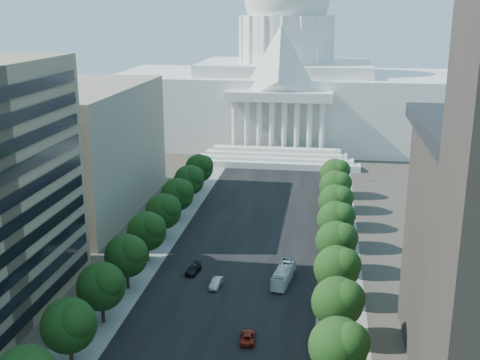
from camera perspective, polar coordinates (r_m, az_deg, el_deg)
The scene contains 30 objects.
road_asphalt at distance 132.25m, azimuth 1.08°, elevation -5.03°, with size 30.00×260.00×0.01m, color black.
sidewalk_left at distance 135.79m, azimuth -6.92°, elevation -4.58°, with size 8.00×260.00×0.02m, color gray.
sidewalk_right at distance 131.39m, azimuth 9.36°, elevation -5.40°, with size 8.00×260.00×0.02m, color gray.
capitol at distance 219.63m, azimuth 4.30°, elevation 8.77°, with size 120.00×56.00×73.00m.
office_block_left_far at distance 150.44m, azimuth -16.85°, elevation 2.84°, with size 38.00×52.00×30.00m, color gray.
tree_l_c at distance 86.26m, azimuth -15.79°, elevation -13.04°, with size 7.79×7.60×9.97m.
tree_l_d at distance 96.04m, azimuth -12.89°, elevation -9.71°, with size 7.79×7.60×9.97m.
tree_l_e at distance 106.27m, azimuth -10.59°, elevation -6.99°, with size 7.79×7.60×9.97m.
tree_l_f at distance 116.84m, azimuth -8.71°, elevation -4.74°, with size 7.79×7.60×9.97m.
tree_l_g at distance 127.67m, azimuth -7.16°, elevation -2.87°, with size 7.79×7.60×9.97m.
tree_l_h at distance 138.69m, azimuth -5.86°, elevation -1.29°, with size 7.79×7.60×9.97m.
tree_l_i at distance 149.85m, azimuth -4.75°, elevation 0.06°, with size 7.79×7.60×9.97m.
tree_l_j at distance 161.14m, azimuth -3.79°, elevation 1.22°, with size 7.79×7.60×9.97m.
tree_r_c at distance 79.69m, azimuth 9.54°, elevation -15.21°, with size 7.79×7.60×9.97m.
tree_r_d at distance 90.18m, azimuth 9.43°, elevation -11.28°, with size 7.79×7.60×9.97m.
tree_r_e at distance 101.01m, azimuth 9.35°, elevation -8.18°, with size 7.79×7.60×9.97m.
tree_r_f at distance 112.08m, azimuth 9.28°, elevation -5.68°, with size 7.79×7.60×9.97m.
tree_r_g at distance 123.32m, azimuth 9.22°, elevation -3.64°, with size 7.79×7.60×9.97m.
tree_r_h at distance 134.70m, azimuth 9.18°, elevation -1.94°, with size 7.79×7.60×9.97m.
tree_r_i at distance 146.17m, azimuth 9.14°, elevation -0.50°, with size 7.79×7.60×9.97m.
tree_r_j at distance 157.72m, azimuth 9.11°, elevation 0.72°, with size 7.79×7.60×9.97m.
streetlight_b at distance 79.40m, azimuth 10.70°, elevation -15.93°, with size 2.61×0.44×9.00m.
streetlight_c at distance 101.50m, azimuth 10.22°, elevation -8.49°, with size 2.61×0.44×9.00m.
streetlight_d at distance 124.70m, azimuth 9.93°, elevation -3.76°, with size 2.61×0.44×9.00m.
streetlight_e at distance 148.49m, azimuth 9.73°, elevation -0.52°, with size 2.61×0.44×9.00m.
streetlight_f at distance 172.62m, azimuth 9.58°, elevation 1.81°, with size 2.61×0.44×9.00m.
car_silver at distance 107.62m, azimuth -2.27°, elevation -9.74°, with size 1.57×4.49×1.48m, color #A1A3A8.
car_red at distance 91.82m, azimuth 0.72°, elevation -14.64°, with size 2.19×4.75×1.32m, color maroon.
car_dark_b at distance 113.20m, azimuth -4.45°, elevation -8.44°, with size 1.99×4.91×1.42m, color black.
city_bus at distance 109.42m, azimuth 4.15°, elevation -8.89°, with size 2.48×10.61×2.96m, color white.
Camera 1 is at (15.49, -32.47, 47.44)m, focal length 45.00 mm.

